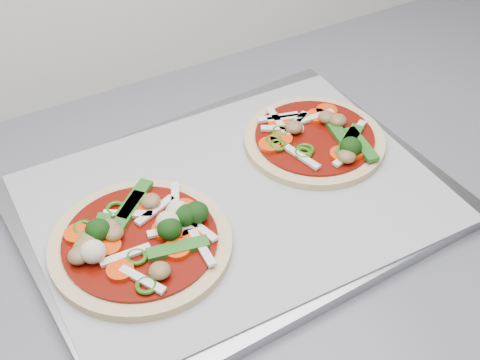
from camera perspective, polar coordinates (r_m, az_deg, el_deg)
countertop at (r=0.69m, az=-0.36°, el=-5.72°), size 3.60×0.60×0.04m
baking_tray at (r=0.69m, az=-0.38°, el=-1.99°), size 0.44×0.34×0.01m
parchment at (r=0.69m, az=-0.38°, el=-1.52°), size 0.41×0.30×0.00m
pizza_left at (r=0.64m, az=-8.40°, el=-5.00°), size 0.21×0.21×0.03m
pizza_right at (r=0.75m, az=6.54°, el=3.50°), size 0.16×0.16×0.03m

